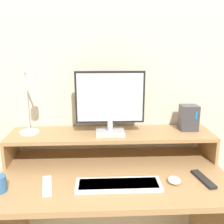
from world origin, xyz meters
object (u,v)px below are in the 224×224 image
at_px(remote_secondary, 203,179).
at_px(mouse, 174,180).
at_px(router_dock, 189,118).
at_px(desk_lamp, 29,107).
at_px(remote_control, 47,186).
at_px(monitor, 110,102).
at_px(keyboard, 118,185).

bearing_deg(remote_secondary, mouse, -173.98).
distance_m(router_dock, remote_secondary, 0.42).
relative_size(router_dock, remote_secondary, 0.84).
bearing_deg(desk_lamp, mouse, -21.14).
bearing_deg(remote_control, remote_secondary, 1.90).
bearing_deg(monitor, mouse, -45.26).
xyz_separation_m(remote_control, remote_secondary, (0.81, 0.03, 0.00)).
bearing_deg(monitor, router_dock, 5.38).
relative_size(remote_control, remote_secondary, 0.96).
distance_m(keyboard, remote_secondary, 0.45).
relative_size(router_dock, mouse, 2.06).
relative_size(desk_lamp, keyboard, 0.88).
relative_size(monitor, remote_secondary, 2.15).
height_order(desk_lamp, remote_secondary, desk_lamp).
bearing_deg(remote_control, desk_lamp, 114.04).
height_order(monitor, remote_control, monitor).
relative_size(desk_lamp, remote_secondary, 1.99).
relative_size(monitor, router_dock, 2.57).
bearing_deg(remote_control, router_dock, 24.46).
xyz_separation_m(keyboard, mouse, (0.29, 0.02, 0.01)).
distance_m(mouse, remote_control, 0.65).
bearing_deg(mouse, remote_secondary, 6.02).
bearing_deg(mouse, keyboard, -175.81).
xyz_separation_m(mouse, remote_secondary, (0.16, 0.02, -0.01)).
xyz_separation_m(router_dock, remote_secondary, (-0.02, -0.35, -0.24)).
bearing_deg(mouse, desk_lamp, 158.86).
relative_size(keyboard, remote_secondary, 2.25).
xyz_separation_m(desk_lamp, router_dock, (0.97, 0.06, -0.09)).
height_order(monitor, mouse, monitor).
relative_size(mouse, remote_control, 0.42).
bearing_deg(remote_secondary, desk_lamp, 163.11).
bearing_deg(remote_secondary, remote_control, -178.10).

